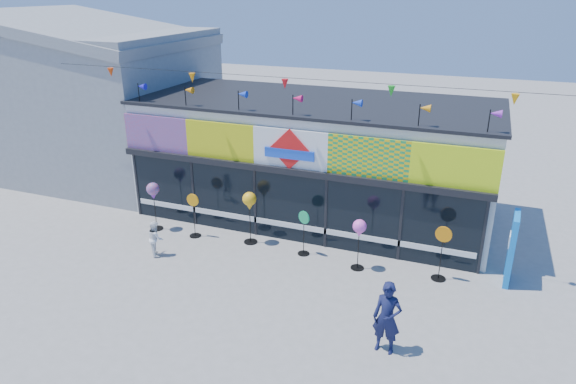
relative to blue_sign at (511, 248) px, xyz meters
The scene contains 12 objects.
ground 7.39m from the blue_sign, 153.41° to the right, with size 80.00×80.00×0.00m, color gray.
kite_shop 7.14m from the blue_sign, 157.85° to the left, with size 16.00×5.70×5.31m.
neighbour_building 17.10m from the blue_sign, 167.32° to the left, with size 8.18×7.20×6.87m.
blue_sign is the anchor object (origin of this frame).
spinner_0 11.10m from the blue_sign, behind, with size 0.42×0.42×1.68m.
spinner_1 9.60m from the blue_sign, behind, with size 0.42×0.38×1.50m.
spinner_2 7.70m from the blue_sign, behind, with size 0.44×0.44×1.73m.
spinner_3 5.85m from the blue_sign, behind, with size 0.39×0.37×1.44m.
spinner_4 4.15m from the blue_sign, 168.27° to the right, with size 0.39×0.39×1.56m.
spinner_5 1.89m from the blue_sign, 161.38° to the right, with size 0.46×0.41×1.63m.
adult_man 4.94m from the blue_sign, 121.81° to the right, with size 0.63×0.42×1.74m, color #13173C.
child 10.28m from the blue_sign, 167.46° to the right, with size 0.54×0.31×1.11m, color white.
Camera 1 is at (5.30, -10.55, 7.65)m, focal length 32.00 mm.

